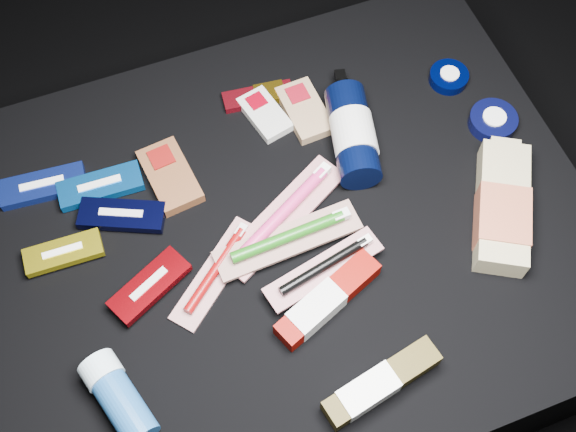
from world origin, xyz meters
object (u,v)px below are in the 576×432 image
object	(u,v)px
bodywash_bottle	(502,209)
toothpaste_carton_red	(324,303)
lotion_bottle	(353,134)
deodorant_stick	(118,397)

from	to	relation	value
bodywash_bottle	toothpaste_carton_red	size ratio (longest dim) A/B	1.24
toothpaste_carton_red	bodywash_bottle	bearing A→B (deg)	-14.00
lotion_bottle	toothpaste_carton_red	world-z (taller)	lotion_bottle
deodorant_stick	bodywash_bottle	bearing A→B (deg)	-9.59
deodorant_stick	lotion_bottle	bearing A→B (deg)	14.56
bodywash_bottle	toothpaste_carton_red	xyz separation A→B (m)	(-0.32, -0.04, -0.01)
lotion_bottle	toothpaste_carton_red	size ratio (longest dim) A/B	1.21
lotion_bottle	toothpaste_carton_red	bearing A→B (deg)	-107.71
bodywash_bottle	deodorant_stick	bearing A→B (deg)	-143.56
deodorant_stick	toothpaste_carton_red	distance (m)	0.32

